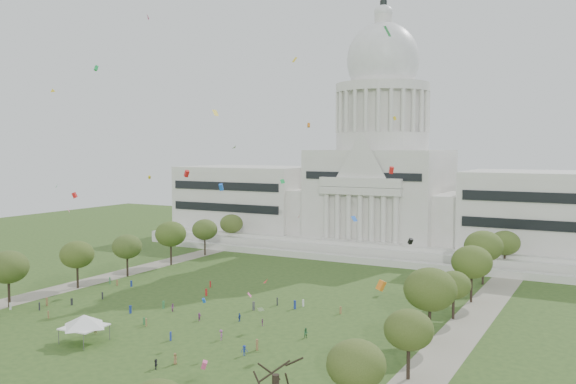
{
  "coord_description": "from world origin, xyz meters",
  "views": [
    {
      "loc": [
        73.29,
        -89.8,
        35.11
      ],
      "look_at": [
        0.0,
        45.0,
        24.0
      ],
      "focal_mm": 38.0,
      "sensor_mm": 36.0,
      "label": 1
    }
  ],
  "objects_px": {
    "capitol": "(381,184)",
    "big_bare_tree": "(276,369)",
    "event_tent": "(84,320)",
    "person_0": "(360,346)"
  },
  "relations": [
    {
      "from": "capitol",
      "to": "person_0",
      "type": "distance_m",
      "value": 114.25
    },
    {
      "from": "capitol",
      "to": "event_tent",
      "type": "distance_m",
      "value": 127.95
    },
    {
      "from": "event_tent",
      "to": "person_0",
      "type": "distance_m",
      "value": 49.7
    },
    {
      "from": "big_bare_tree",
      "to": "event_tent",
      "type": "relative_size",
      "value": 1.3
    },
    {
      "from": "capitol",
      "to": "person_0",
      "type": "xyz_separation_m",
      "value": [
        34.97,
        -106.64,
        -21.41
      ]
    },
    {
      "from": "capitol",
      "to": "big_bare_tree",
      "type": "xyz_separation_m",
      "value": [
        38.0,
        -141.59,
        -13.62
      ]
    },
    {
      "from": "person_0",
      "to": "capitol",
      "type": "bearing_deg",
      "value": 146.3
    },
    {
      "from": "big_bare_tree",
      "to": "event_tent",
      "type": "distance_m",
      "value": 51.19
    },
    {
      "from": "event_tent",
      "to": "capitol",
      "type": "bearing_deg",
      "value": 85.2
    },
    {
      "from": "capitol",
      "to": "person_0",
      "type": "bearing_deg",
      "value": -71.84
    }
  ]
}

